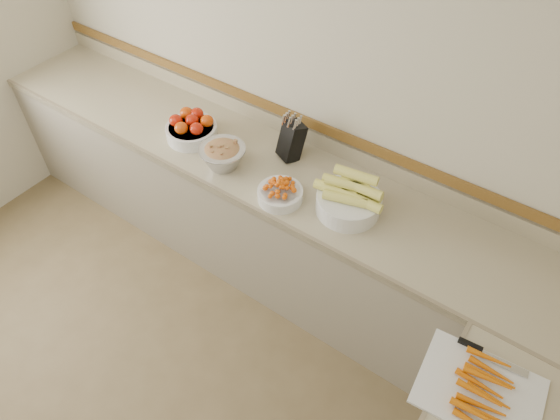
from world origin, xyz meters
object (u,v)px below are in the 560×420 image
Objects in this scene: tomato_bowl at (191,128)px; rhubarb_bowl at (223,155)px; knife_block at (291,140)px; cherry_tomato_bowl at (280,193)px; corn_bowl at (349,199)px; cutting_board at (480,390)px.

tomato_bowl and rhubarb_bowl have the same top height.
tomato_bowl is (-0.59, -0.20, -0.05)m from knife_block.
cherry_tomato_bowl is 0.92× the size of rhubarb_bowl.
tomato_bowl is at bearing 170.17° from cherry_tomato_bowl.
tomato_bowl is at bearing -179.49° from corn_bowl.
cutting_board is at bearing -15.55° from tomato_bowl.
knife_block is at bearing 158.78° from corn_bowl.
cherry_tomato_bowl is 0.50× the size of cutting_board.
knife_block is 0.63m from tomato_bowl.
corn_bowl is 1.40× the size of rhubarb_bowl.
rhubarb_bowl is (-0.42, 0.04, 0.03)m from cherry_tomato_bowl.
knife_block is 0.37m from cherry_tomato_bowl.
knife_block reaches higher than rhubarb_bowl.
cherry_tomato_bowl is at bearing -157.65° from corn_bowl.
knife_block is 0.95× the size of tomato_bowl.
tomato_bowl reaches higher than cutting_board.
tomato_bowl is 2.07m from cutting_board.
corn_bowl is at bearing 7.65° from rhubarb_bowl.
cherry_tomato_bowl is (0.75, -0.13, -0.02)m from tomato_bowl.
cherry_tomato_bowl is at bearing -65.01° from knife_block.
corn_bowl is at bearing -21.22° from knife_block.
knife_block is at bearing 18.72° from tomato_bowl.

